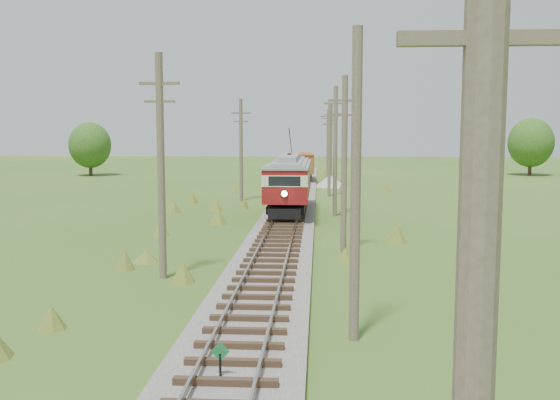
# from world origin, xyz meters

# --- Properties ---
(railbed_main) EXTENTS (3.60, 96.00, 0.57)m
(railbed_main) POSITION_xyz_m (0.00, 34.00, 0.19)
(railbed_main) COLOR #605B54
(railbed_main) RESTS_ON ground
(switch_marker) EXTENTS (0.45, 0.06, 1.08)m
(switch_marker) POSITION_xyz_m (-0.20, 1.50, 0.63)
(switch_marker) COLOR black
(switch_marker) RESTS_ON ground
(streetcar) EXTENTS (2.86, 12.30, 5.61)m
(streetcar) POSITION_xyz_m (-0.00, 31.08, 2.61)
(streetcar) COLOR black
(streetcar) RESTS_ON ground
(gondola) EXTENTS (3.15, 8.48, 2.77)m
(gondola) POSITION_xyz_m (0.00, 59.61, 2.06)
(gondola) COLOR black
(gondola) RESTS_ON ground
(gravel_pile) EXTENTS (3.52, 3.73, 1.28)m
(gravel_pile) POSITION_xyz_m (3.39, 53.23, 0.60)
(gravel_pile) COLOR gray
(gravel_pile) RESTS_ON ground
(utility_pole_r_0) EXTENTS (1.60, 0.30, 8.50)m
(utility_pole_r_0) POSITION_xyz_m (3.20, -8.00, 4.37)
(utility_pole_r_0) COLOR brown
(utility_pole_r_0) RESTS_ON ground
(utility_pole_r_1) EXTENTS (0.30, 0.30, 8.80)m
(utility_pole_r_1) POSITION_xyz_m (3.10, 5.00, 4.40)
(utility_pole_r_1) COLOR brown
(utility_pole_r_1) RESTS_ON ground
(utility_pole_r_2) EXTENTS (1.60, 0.30, 8.60)m
(utility_pole_r_2) POSITION_xyz_m (3.30, 18.00, 4.42)
(utility_pole_r_2) COLOR brown
(utility_pole_r_2) RESTS_ON ground
(utility_pole_r_3) EXTENTS (1.60, 0.30, 9.00)m
(utility_pole_r_3) POSITION_xyz_m (3.20, 31.00, 4.63)
(utility_pole_r_3) COLOR brown
(utility_pole_r_3) RESTS_ON ground
(utility_pole_r_4) EXTENTS (1.60, 0.30, 8.40)m
(utility_pole_r_4) POSITION_xyz_m (3.00, 44.00, 4.32)
(utility_pole_r_4) COLOR brown
(utility_pole_r_4) RESTS_ON ground
(utility_pole_r_5) EXTENTS (1.60, 0.30, 8.90)m
(utility_pole_r_5) POSITION_xyz_m (3.40, 57.00, 4.58)
(utility_pole_r_5) COLOR brown
(utility_pole_r_5) RESTS_ON ground
(utility_pole_r_6) EXTENTS (1.60, 0.30, 8.70)m
(utility_pole_r_6) POSITION_xyz_m (3.20, 70.00, 4.47)
(utility_pole_r_6) COLOR brown
(utility_pole_r_6) RESTS_ON ground
(utility_pole_l_a) EXTENTS (1.60, 0.30, 9.00)m
(utility_pole_l_a) POSITION_xyz_m (-4.20, 12.00, 4.63)
(utility_pole_l_a) COLOR brown
(utility_pole_l_a) RESTS_ON ground
(utility_pole_l_b) EXTENTS (1.60, 0.30, 8.60)m
(utility_pole_l_b) POSITION_xyz_m (-4.50, 40.00, 4.42)
(utility_pole_l_b) COLOR brown
(utility_pole_l_b) RESTS_ON ground
(tree_mid_a) EXTENTS (5.46, 5.46, 7.03)m
(tree_mid_a) POSITION_xyz_m (-28.00, 68.00, 4.02)
(tree_mid_a) COLOR #38281C
(tree_mid_a) RESTS_ON ground
(tree_mid_b) EXTENTS (5.88, 5.88, 7.57)m
(tree_mid_b) POSITION_xyz_m (30.00, 72.00, 4.33)
(tree_mid_b) COLOR #38281C
(tree_mid_b) RESTS_ON ground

